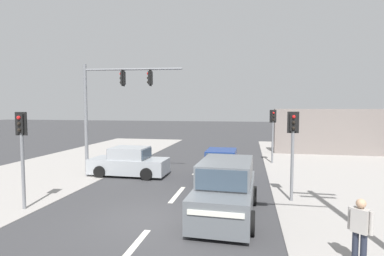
{
  "coord_description": "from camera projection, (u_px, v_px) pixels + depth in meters",
  "views": [
    {
      "loc": [
        3.0,
        -9.23,
        3.72
      ],
      "look_at": [
        0.45,
        4.0,
        2.79
      ],
      "focal_mm": 28.0,
      "sensor_mm": 36.0,
      "label": 1
    }
  ],
  "objects": [
    {
      "name": "hatchback_kerbside_parked",
      "position": [
        221.0,
        166.0,
        15.38
      ],
      "size": [
        1.81,
        3.65,
        1.53
      ],
      "color": "navy",
      "rests_on": "ground"
    },
    {
      "name": "suv_crossing_left",
      "position": [
        226.0,
        190.0,
        10.3
      ],
      "size": [
        2.2,
        4.6,
        1.9
      ],
      "color": "slate",
      "rests_on": "ground"
    },
    {
      "name": "lane_dash_near",
      "position": [
        132.0,
        248.0,
        7.9
      ],
      "size": [
        0.2,
        2.4,
        0.01
      ],
      "primitive_type": "cube",
      "color": "silver",
      "rests_on": "ground"
    },
    {
      "name": "pedestal_signal_left_kerb",
      "position": [
        22.0,
        144.0,
        10.76
      ],
      "size": [
        0.44,
        0.29,
        3.56
      ],
      "color": "slate",
      "rests_on": "ground"
    },
    {
      "name": "kerb_left_verge",
      "position": [
        21.0,
        180.0,
        15.38
      ],
      "size": [
        8.0,
        40.0,
        0.02
      ],
      "primitive_type": "cube",
      "color": "#A39E99",
      "rests_on": "ground"
    },
    {
      "name": "sedan_oncoming_near",
      "position": [
        129.0,
        163.0,
        16.34
      ],
      "size": [
        4.26,
        1.92,
        1.56
      ],
      "color": "#A3A8AD",
      "rests_on": "ground"
    },
    {
      "name": "pedestal_signal_far_median",
      "position": [
        273.0,
        127.0,
        19.76
      ],
      "size": [
        0.44,
        0.31,
        3.56
      ],
      "color": "slate",
      "rests_on": "ground"
    },
    {
      "name": "lane_dash_far",
      "position": [
        197.0,
        170.0,
        17.7
      ],
      "size": [
        0.2,
        2.4,
        0.01
      ],
      "primitive_type": "cube",
      "color": "silver",
      "rests_on": "ground"
    },
    {
      "name": "lane_dash_mid",
      "position": [
        177.0,
        194.0,
        12.8
      ],
      "size": [
        0.2,
        2.4,
        0.01
      ],
      "primitive_type": "cube",
      "color": "silver",
      "rests_on": "ground"
    },
    {
      "name": "shopfront_wall_far",
      "position": [
        354.0,
        132.0,
        23.33
      ],
      "size": [
        12.0,
        1.0,
        3.6
      ],
      "primitive_type": "cube",
      "color": "gray",
      "rests_on": "ground"
    },
    {
      "name": "pedestrian_at_kerb",
      "position": [
        360.0,
        229.0,
        6.9
      ],
      "size": [
        0.45,
        0.4,
        1.63
      ],
      "color": "#232838",
      "rests_on": "ground"
    },
    {
      "name": "ground_plane",
      "position": [
        156.0,
        220.0,
        9.86
      ],
      "size": [
        140.0,
        140.0,
        0.0
      ],
      "primitive_type": "plane",
      "color": "#3A3A3D"
    },
    {
      "name": "traffic_signal_mast",
      "position": [
        109.0,
        99.0,
        15.77
      ],
      "size": [
        5.28,
        0.62,
        6.0
      ],
      "color": "slate",
      "rests_on": "ground"
    },
    {
      "name": "pedestal_signal_right_kerb",
      "position": [
        293.0,
        141.0,
        11.7
      ],
      "size": [
        0.44,
        0.29,
        3.56
      ],
      "color": "slate",
      "rests_on": "ground"
    }
  ]
}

